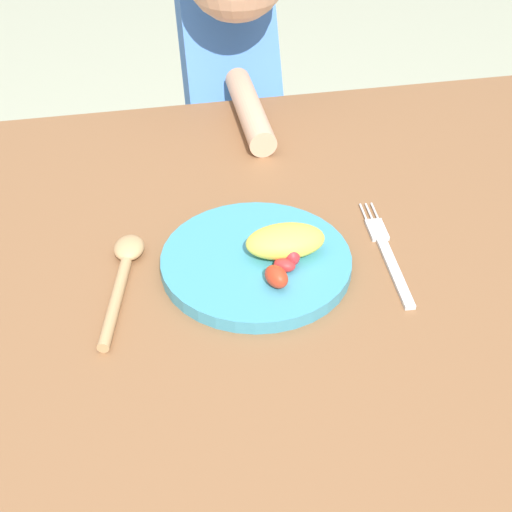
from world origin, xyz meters
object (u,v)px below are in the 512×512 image
(fork, at_px, (387,253))
(person, at_px, (231,129))
(plate, at_px, (262,258))
(spoon, at_px, (123,271))

(fork, relative_size, person, 0.23)
(plate, distance_m, spoon, 0.18)
(plate, bearing_deg, fork, -2.13)
(spoon, bearing_deg, person, -8.77)
(plate, relative_size, fork, 1.10)
(plate, xyz_separation_m, person, (0.06, 0.62, -0.15))
(plate, height_order, fork, plate)
(plate, height_order, spoon, plate)
(plate, xyz_separation_m, spoon, (-0.18, 0.02, -0.01))
(plate, bearing_deg, person, 84.66)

